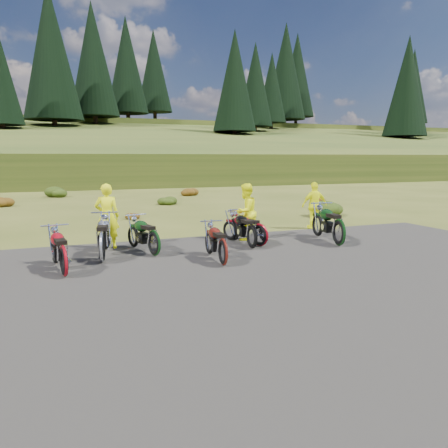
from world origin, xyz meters
name	(u,v)px	position (x,y,z in m)	size (l,w,h in m)	color
ground	(208,268)	(0.00, 0.00, 0.00)	(300.00, 300.00, 0.00)	#424A18
gravel_pad	(240,290)	(0.00, -2.00, 0.00)	(20.00, 12.00, 0.04)	black
hill_slope	(83,178)	(0.00, 50.00, 0.00)	(300.00, 46.00, 3.00)	#2F4316
hill_plateau	(68,168)	(0.00, 110.00, 0.00)	(300.00, 90.00, 9.17)	#2F4316
conifer_22	(51,52)	(-3.00, 56.00, 16.77)	(7.92, 7.92, 20.00)	black
conifer_23	(93,59)	(3.00, 62.00, 17.47)	(7.48, 7.48, 19.00)	black
conifer_24	(127,65)	(9.00, 68.00, 18.16)	(7.04, 7.04, 18.00)	black
conifer_25	(154,71)	(15.00, 74.00, 18.66)	(6.60, 6.60, 17.00)	black
conifer_26	(235,81)	(21.00, 49.00, 13.37)	(6.16, 6.16, 16.00)	black
conifer_27	(255,85)	(27.00, 55.00, 14.06)	(5.72, 5.72, 15.00)	black
conifer_28	(272,88)	(33.00, 61.00, 14.76)	(5.28, 5.28, 14.00)	black
conifer_29	(286,71)	(39.00, 67.00, 18.97)	(7.92, 7.92, 20.00)	black
conifer_30	(297,75)	(45.00, 73.00, 19.66)	(7.48, 7.48, 19.00)	black
conifer_31	(407,86)	(51.00, 48.00, 14.18)	(7.04, 7.04, 18.00)	black
conifer_32	(408,89)	(57.00, 54.00, 14.87)	(6.60, 6.60, 17.00)	black
conifer_33	(410,92)	(63.00, 60.00, 15.56)	(6.16, 6.16, 16.00)	black
conifer_34	(411,94)	(69.00, 66.00, 16.26)	(5.72, 5.72, 15.00)	black
conifer_35	(411,95)	(75.00, 72.00, 16.95)	(5.28, 5.28, 14.00)	black
conifer_36	(413,86)	(81.00, 78.00, 20.16)	(7.92, 7.92, 20.00)	black
shrub_2	(1,200)	(-6.20, 16.60, 0.38)	(1.30, 1.30, 0.77)	#5D250B
shrub_3	(57,190)	(-3.30, 21.90, 0.46)	(1.56, 1.56, 0.92)	#22370D
shrub_4	(131,214)	(-0.40, 9.20, 0.23)	(0.77, 0.77, 0.45)	#5D250B
shrub_5	(167,199)	(2.50, 14.50, 0.31)	(1.03, 1.03, 0.61)	#22370D
shrub_6	(189,190)	(5.40, 19.80, 0.38)	(1.30, 1.30, 0.77)	#5D250B
shrub_7	(327,206)	(8.30, 7.10, 0.46)	(1.56, 1.56, 0.92)	#22370D
shrub_8	(317,199)	(11.20, 12.40, 0.23)	(0.77, 0.77, 0.45)	#5D250B
motorcycle_1	(65,278)	(-3.33, 0.30, 0.00)	(2.02, 0.67, 1.06)	maroon
motorcycle_2	(154,257)	(-0.99, 1.63, 0.00)	(2.01, 0.67, 1.05)	black
motorcycle_3	(103,263)	(-2.38, 1.40, 0.00)	(2.25, 0.75, 1.18)	#B7B8BD
motorcycle_4	(223,266)	(0.38, -0.03, 0.00)	(1.92, 0.64, 1.01)	#53140D
motorcycle_5	(252,249)	(1.91, 1.57, 0.00)	(2.03, 0.68, 1.06)	black
motorcycle_6	(259,247)	(2.27, 1.79, 0.00)	(1.95, 0.65, 1.02)	maroon
motorcycle_7	(338,247)	(4.55, 0.99, 0.00)	(2.33, 0.78, 1.22)	black
person_middle	(107,217)	(-2.04, 3.14, 0.96)	(0.70, 0.46, 1.91)	#E1E60C
person_right_a	(246,213)	(2.30, 2.90, 0.92)	(0.89, 0.69, 1.83)	#E1E60C
person_right_b	(314,206)	(5.68, 4.12, 0.87)	(1.03, 0.43, 1.75)	#E1E60C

